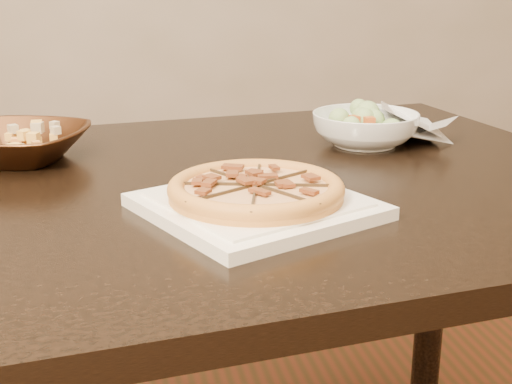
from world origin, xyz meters
The scene contains 8 objects.
dining_table centered at (-0.01, -0.02, 0.66)m, with size 1.62×1.15×0.75m.
plate centered at (0.10, -0.18, 0.76)m, with size 0.36×0.36×0.02m.
pizza centered at (0.10, -0.18, 0.78)m, with size 0.24×0.24×0.03m.
bronze_bowl centered at (-0.25, 0.18, 0.78)m, with size 0.24×0.24×0.06m, color #4B2915.
mixed_dish centered at (-0.25, 0.17, 0.82)m, with size 0.11×0.11×0.03m.
salad_bowl centered at (0.39, 0.16, 0.78)m, with size 0.20×0.20×0.06m, color white.
salad centered at (0.39, 0.16, 0.83)m, with size 0.09×0.11×0.04m.
cling_film centered at (0.50, 0.17, 0.78)m, with size 0.15×0.12×0.05m, color silver, non-canonical shape.
Camera 1 is at (-0.09, -1.10, 1.07)m, focal length 50.00 mm.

